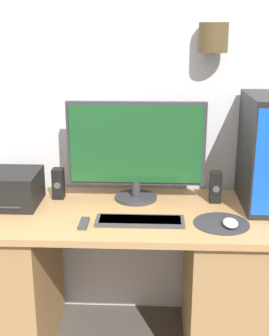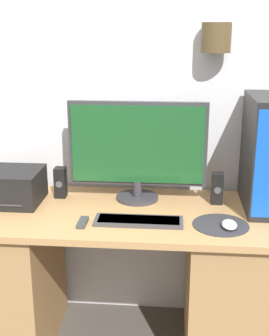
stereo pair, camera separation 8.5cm
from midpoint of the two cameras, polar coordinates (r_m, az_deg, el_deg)
The scene contains 11 objects.
wall_back at distance 2.36m, azimuth -0.04°, elevation 12.43°, with size 6.40×0.19×2.70m.
desk at distance 2.30m, azimuth -0.90°, elevation -13.32°, with size 1.54×0.63×0.73m.
monitor at distance 2.21m, azimuth 1.47°, elevation 2.48°, with size 0.66×0.20×0.48m.
keyboard at distance 2.02m, azimuth 1.74°, elevation -6.47°, with size 0.38×0.11×0.02m.
mousepad at distance 2.04m, azimuth 11.64°, elevation -6.82°, with size 0.24×0.24×0.00m.
mouse at distance 2.01m, azimuth 12.69°, elevation -6.76°, with size 0.06×0.10×0.03m.
computer_tower at distance 2.21m, azimuth 16.51°, elevation 1.74°, with size 0.15×0.39×0.52m.
printer at distance 2.30m, azimuth -14.36°, elevation -2.20°, with size 0.33×0.26×0.16m.
speaker_left at distance 2.31m, azimuth -7.97°, elevation -1.76°, with size 0.05×0.06×0.15m.
speaker_right at distance 2.25m, azimuth 11.11°, elevation -2.44°, with size 0.05×0.06×0.15m.
remote_control at distance 2.02m, azimuth -5.13°, elevation -6.64°, with size 0.04×0.11×0.02m.
Camera 2 is at (0.25, -1.66, 1.55)m, focal length 50.00 mm.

